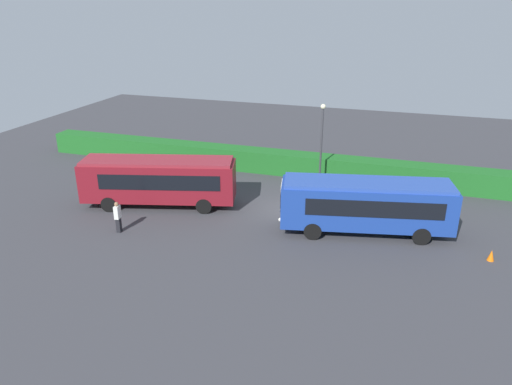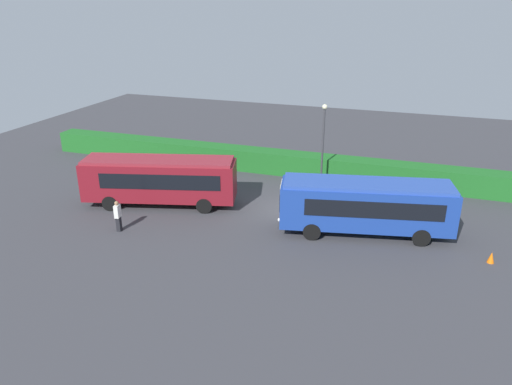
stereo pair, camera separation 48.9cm
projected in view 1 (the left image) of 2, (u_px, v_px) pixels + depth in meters
name	position (u px, v px, depth m)	size (l,w,h in m)	color
ground_plane	(281.00, 209.00, 31.35)	(64.00, 64.00, 0.00)	#38383D
bus_maroon	(159.00, 179.00, 31.22)	(10.06, 4.85, 3.19)	maroon
bus_blue	(366.00, 204.00, 27.60)	(9.95, 4.45, 3.14)	navy
person_left	(149.00, 178.00, 34.16)	(0.48, 0.46, 1.69)	#334C8C
person_center	(118.00, 216.00, 27.96)	(0.33, 0.48, 1.88)	black
hedge_row	(305.00, 165.00, 37.07)	(44.00, 1.67, 1.67)	#1C5F21
traffic_cone	(491.00, 255.00, 25.14)	(0.36, 0.36, 0.60)	orange
lamppost	(322.00, 137.00, 33.77)	(0.36, 0.36, 5.99)	#38383D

